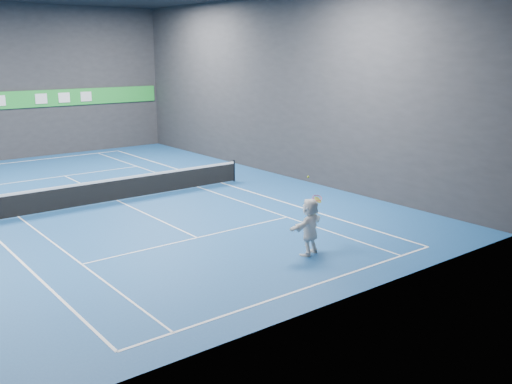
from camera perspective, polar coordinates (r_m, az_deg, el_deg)
ground at (r=25.28m, az=-13.66°, el=-0.85°), size 26.00×26.00×0.00m
wall_back at (r=36.81m, az=-22.68°, el=10.08°), size 18.00×0.10×9.00m
wall_front at (r=13.78m, az=8.52°, el=6.43°), size 18.00×0.10×9.00m
wall_right at (r=29.37m, az=2.23°, el=10.43°), size 0.10×26.00×9.00m
baseline_near at (r=15.74m, az=4.98°, el=-9.56°), size 10.98×0.08×0.01m
baseline_far at (r=36.24m, az=-21.54°, el=2.95°), size 10.98×0.08×0.01m
sideline_doubles_right at (r=27.90m, az=-3.38°, el=0.89°), size 0.08×23.78×0.01m
sideline_singles_left at (r=23.97m, az=-22.62°, el=-2.34°), size 0.06×23.78×0.01m
sideline_singles_right at (r=27.16m, az=-5.77°, el=0.49°), size 0.06×23.78×0.01m
service_line_near at (r=19.83m, az=-5.90°, el=-4.57°), size 8.23×0.06×0.01m
service_line_far at (r=31.10m, az=-18.59°, el=1.54°), size 8.23×0.06×0.01m
center_service_line at (r=25.28m, az=-13.66°, el=-0.85°), size 0.06×12.80×0.01m
player at (r=17.98m, az=5.39°, el=-3.46°), size 1.78×1.02×1.83m
tennis_ball at (r=17.50m, az=5.24°, el=1.52°), size 0.07×0.07×0.07m
tennis_net at (r=25.16m, az=-13.73°, el=0.34°), size 12.50×0.10×1.07m
sponsor_banner at (r=36.81m, az=-22.51°, el=8.53°), size 17.64×0.11×1.00m
tennis_racket at (r=18.02m, az=6.12°, el=-0.81°), size 0.41×0.36×0.66m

